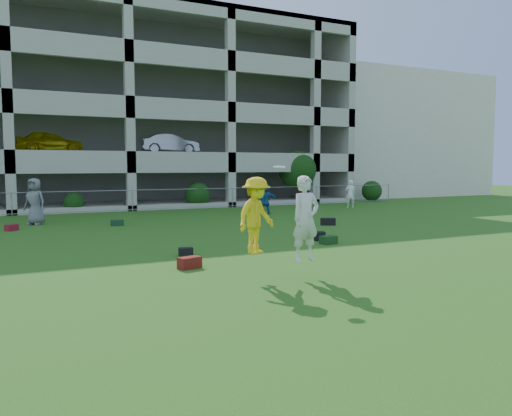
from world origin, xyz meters
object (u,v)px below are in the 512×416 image
bystander_c (35,201)px  bystander_e (350,194)px  crate_d (320,236)px  parking_garage (105,115)px  stucco_building (366,138)px  frisbee_contest (274,216)px  bystander_d (265,198)px

bystander_c → bystander_e: size_ratio=1.19×
bystander_e → crate_d: size_ratio=4.76×
bystander_c → parking_garage: parking_garage is taller
bystander_c → parking_garage: (5.07, 13.37, 5.02)m
stucco_building → parking_garage: size_ratio=0.53×
frisbee_contest → bystander_c: bearing=108.2°
bystander_c → crate_d: size_ratio=5.66×
bystander_c → stucco_building: bearing=65.5°
bystander_c → bystander_e: bystander_c is taller
crate_d → parking_garage: 23.41m
crate_d → stucco_building: bearing=49.2°
bystander_e → crate_d: bearing=69.9°
crate_d → bystander_c: bearing=133.1°
parking_garage → bystander_c: bearing=-110.8°
stucco_building → bystander_d: size_ratio=9.83×
bystander_c → crate_d: (8.45, -9.04, -0.84)m
frisbee_contest → bystander_d: bearing=64.1°
bystander_d → frisbee_contest: bearing=61.8°
crate_d → bystander_e: bearing=49.4°
stucco_building → bystander_c: 31.48m
stucco_building → bystander_e: 17.37m
bystander_c → bystander_e: 17.04m
stucco_building → frisbee_contest: stucco_building is taller
bystander_d → bystander_c: bearing=-2.8°
frisbee_contest → parking_garage: parking_garage is taller
frisbee_contest → parking_garage: size_ratio=0.07×
bystander_c → frisbee_contest: size_ratio=0.93×
bystander_c → bystander_e: bearing=42.7°
bystander_c → bystander_d: (10.88, -0.10, -0.18)m
bystander_d → frisbee_contest: size_ratio=0.76×
bystander_d → crate_d: (-2.43, -8.94, -0.66)m
bystander_e → frisbee_contest: (-12.60, -14.34, 0.56)m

